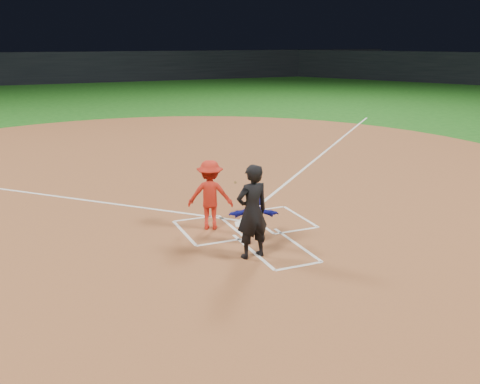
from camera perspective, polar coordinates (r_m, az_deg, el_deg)
name	(u,v)px	position (r m, az deg, el deg)	size (l,w,h in m)	color
ground	(245,225)	(13.48, 0.51, -3.51)	(120.00, 120.00, 0.00)	#175415
home_plate_dirt	(177,172)	(18.91, -6.76, 2.14)	(28.00, 28.00, 0.01)	brown
stadium_wall_far	(61,68)	(59.94, -18.56, 12.46)	(80.00, 1.20, 3.20)	black
home_plate	(245,224)	(13.48, 0.51, -3.43)	(0.60, 0.60, 0.02)	white
catcher	(254,217)	(12.09, 1.51, -2.71)	(1.15, 0.37, 1.24)	#1419A9
umpire	(252,212)	(11.19, 1.31, -2.11)	(0.74, 0.49, 2.04)	black
chalk_markings	(183,176)	(18.24, -6.12, 1.68)	(28.35, 17.32, 0.01)	white
batter_at_plate	(210,195)	(12.98, -3.19, -0.30)	(1.43, 1.07, 1.71)	red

